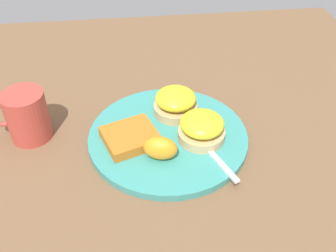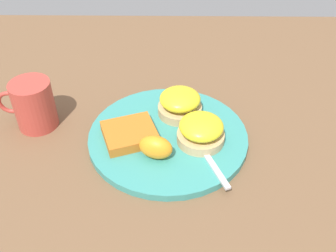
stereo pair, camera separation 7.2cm
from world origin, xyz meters
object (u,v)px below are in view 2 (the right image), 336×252
at_px(hashbrown_patty, 130,134).
at_px(orange_wedge, 156,147).
at_px(sandwich_benedict_right, 180,103).
at_px(sandwich_benedict_left, 201,131).
at_px(cup, 33,105).
at_px(fork, 195,137).

relative_size(hashbrown_patty, orange_wedge, 1.56).
xyz_separation_m(hashbrown_patty, orange_wedge, (-0.05, 0.05, 0.01)).
bearing_deg(orange_wedge, sandwich_benedict_right, -109.32).
height_order(sandwich_benedict_left, cup, cup).
bearing_deg(cup, sandwich_benedict_right, -175.73).
bearing_deg(hashbrown_patty, sandwich_benedict_right, -141.16).
bearing_deg(orange_wedge, sandwich_benedict_left, -152.74).
bearing_deg(orange_wedge, cup, -23.32).
relative_size(sandwich_benedict_right, fork, 0.39).
height_order(sandwich_benedict_right, orange_wedge, sandwich_benedict_right).
bearing_deg(cup, orange_wedge, 156.68).
xyz_separation_m(orange_wedge, fork, (-0.07, -0.05, -0.02)).
height_order(sandwich_benedict_left, sandwich_benedict_right, same).
distance_m(sandwich_benedict_right, fork, 0.08).
distance_m(hashbrown_patty, fork, 0.12).
distance_m(sandwich_benedict_right, hashbrown_patty, 0.12).
height_order(sandwich_benedict_left, hashbrown_patty, sandwich_benedict_left).
height_order(sandwich_benedict_right, fork, sandwich_benedict_right).
bearing_deg(sandwich_benedict_left, sandwich_benedict_right, -65.71).
height_order(fork, cup, cup).
bearing_deg(fork, hashbrown_patty, -0.29).
bearing_deg(hashbrown_patty, sandwich_benedict_left, 176.85).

